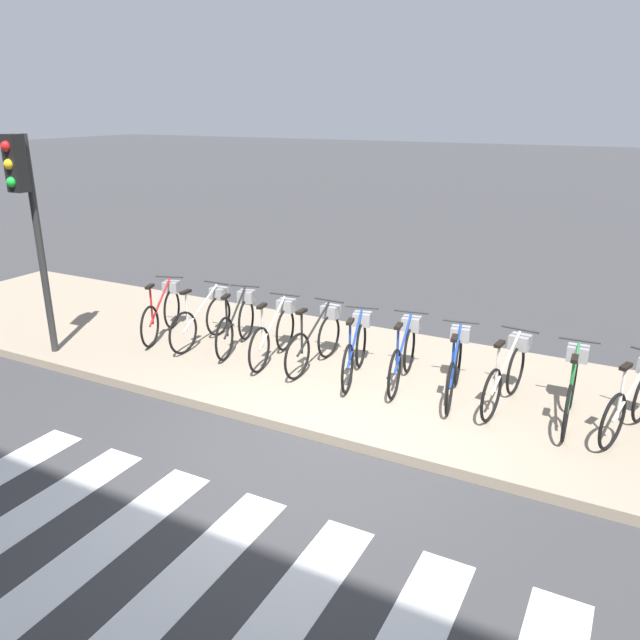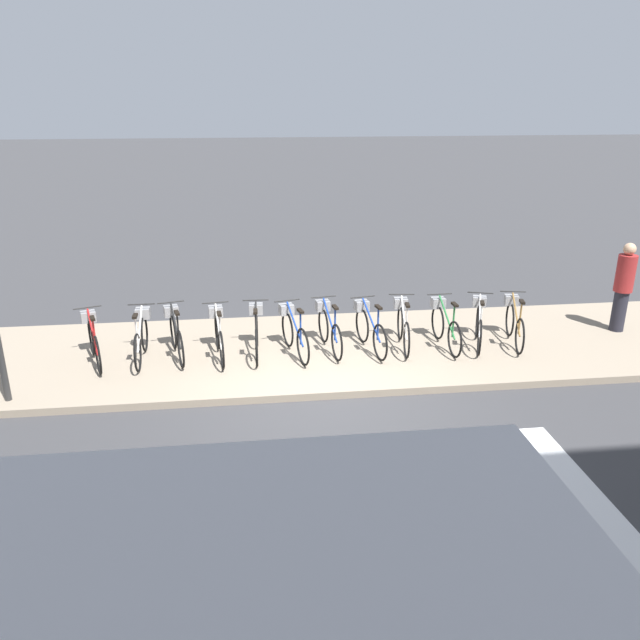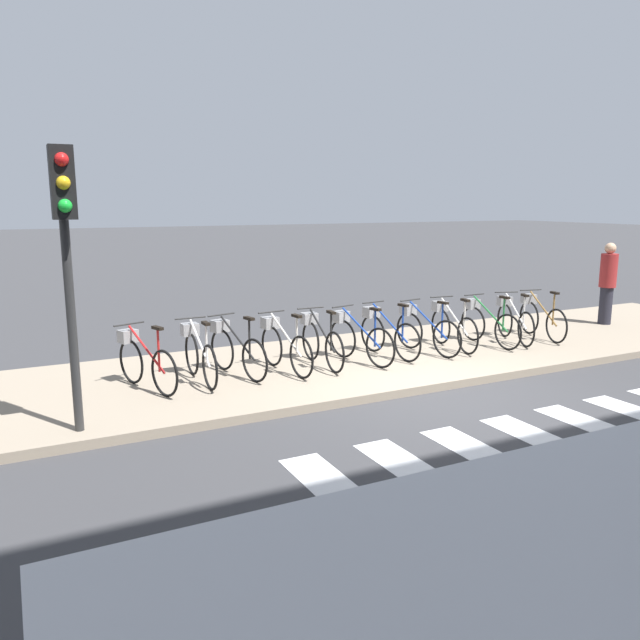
% 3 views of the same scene
% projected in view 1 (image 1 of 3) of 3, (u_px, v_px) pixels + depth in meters
% --- Properties ---
extents(ground_plane, '(120.00, 120.00, 0.00)m').
position_uv_depth(ground_plane, '(324.00, 443.00, 6.99)').
color(ground_plane, '#38383A').
extents(sidewalk, '(17.81, 3.57, 0.12)m').
position_uv_depth(sidewalk, '(384.00, 380.00, 8.46)').
color(sidewalk, gray).
rests_on(sidewalk, ground_plane).
extents(parked_bicycle_0, '(0.62, 1.45, 0.93)m').
position_uv_depth(parked_bicycle_0, '(163.00, 309.00, 9.84)').
color(parked_bicycle_0, black).
rests_on(parked_bicycle_0, sidewalk).
extents(parked_bicycle_1, '(0.46, 1.51, 0.93)m').
position_uv_depth(parked_bicycle_1, '(205.00, 316.00, 9.53)').
color(parked_bicycle_1, black).
rests_on(parked_bicycle_1, sidewalk).
extents(parked_bicycle_2, '(0.52, 1.48, 0.93)m').
position_uv_depth(parked_bicycle_2, '(238.00, 320.00, 9.34)').
color(parked_bicycle_2, black).
rests_on(parked_bicycle_2, sidewalk).
extents(parked_bicycle_3, '(0.46, 1.51, 0.93)m').
position_uv_depth(parked_bicycle_3, '(276.00, 331.00, 8.92)').
color(parked_bicycle_3, black).
rests_on(parked_bicycle_3, sidewalk).
extents(parked_bicycle_4, '(0.46, 1.51, 0.93)m').
position_uv_depth(parked_bicycle_4, '(317.00, 337.00, 8.67)').
color(parked_bicycle_4, black).
rests_on(parked_bicycle_4, sidewalk).
extents(parked_bicycle_5, '(0.51, 1.48, 0.93)m').
position_uv_depth(parked_bicycle_5, '(356.00, 347.00, 8.33)').
color(parked_bicycle_5, black).
rests_on(parked_bicycle_5, sidewalk).
extents(parked_bicycle_6, '(0.46, 1.50, 0.93)m').
position_uv_depth(parked_bicycle_6, '(404.00, 352.00, 8.15)').
color(parked_bicycle_6, black).
rests_on(parked_bicycle_6, sidewalk).
extents(parked_bicycle_7, '(0.46, 1.50, 0.93)m').
position_uv_depth(parked_bicycle_7, '(456.00, 364.00, 7.77)').
color(parked_bicycle_7, black).
rests_on(parked_bicycle_7, sidewalk).
extents(parked_bicycle_8, '(0.46, 1.51, 0.93)m').
position_uv_depth(parked_bicycle_8, '(507.00, 372.00, 7.54)').
color(parked_bicycle_8, black).
rests_on(parked_bicycle_8, sidewalk).
extents(parked_bicycle_9, '(0.46, 1.51, 0.93)m').
position_uv_depth(parked_bicycle_9, '(572.00, 386.00, 7.15)').
color(parked_bicycle_9, black).
rests_on(parked_bicycle_9, sidewalk).
extents(parked_bicycle_10, '(0.62, 1.45, 0.93)m').
position_uv_depth(parked_bicycle_10, '(634.00, 397.00, 6.87)').
color(parked_bicycle_10, black).
rests_on(parked_bicycle_10, sidewalk).
extents(traffic_light, '(0.24, 0.40, 3.12)m').
position_uv_depth(traffic_light, '(26.00, 200.00, 8.48)').
color(traffic_light, '#2D2D2D').
rests_on(traffic_light, sidewalk).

